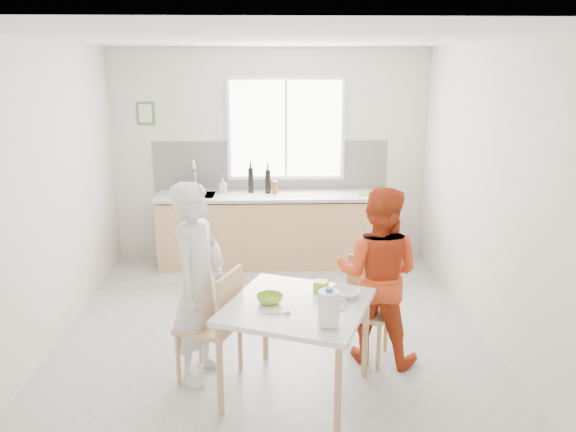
% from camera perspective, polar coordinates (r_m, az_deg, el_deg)
% --- Properties ---
extents(ground, '(4.50, 4.50, 0.00)m').
position_cam_1_polar(ground, '(5.49, -1.62, -11.83)').
color(ground, '#B7B7B2').
rests_on(ground, ground).
extents(room_shell, '(4.50, 4.50, 4.50)m').
position_cam_1_polar(room_shell, '(4.96, -1.76, 5.35)').
color(room_shell, silver).
rests_on(room_shell, ground).
extents(window, '(1.50, 0.06, 1.30)m').
position_cam_1_polar(window, '(7.16, -0.21, 8.83)').
color(window, white).
rests_on(window, room_shell).
extents(backsplash, '(3.00, 0.02, 0.65)m').
position_cam_1_polar(backsplash, '(7.24, -1.80, 5.09)').
color(backsplash, white).
rests_on(backsplash, room_shell).
extents(picture_frame, '(0.22, 0.03, 0.28)m').
position_cam_1_polar(picture_frame, '(7.31, -14.28, 10.07)').
color(picture_frame, '#4C7D39').
rests_on(picture_frame, room_shell).
extents(kitchen_counter, '(2.84, 0.64, 1.37)m').
position_cam_1_polar(kitchen_counter, '(7.15, -1.77, -1.70)').
color(kitchen_counter, tan).
rests_on(kitchen_counter, ground).
extents(dining_table, '(1.29, 1.29, 0.77)m').
position_cam_1_polar(dining_table, '(4.26, 0.94, -9.88)').
color(dining_table, white).
rests_on(dining_table, ground).
extents(chair_left, '(0.56, 0.56, 0.94)m').
position_cam_1_polar(chair_left, '(4.58, -7.28, -10.50)').
color(chair_left, tan).
rests_on(chair_left, ground).
extents(chair_far, '(0.52, 0.52, 0.87)m').
position_cam_1_polar(chair_far, '(4.98, 7.86, -8.76)').
color(chair_far, tan).
rests_on(chair_far, ground).
extents(person_white, '(0.58, 0.70, 1.63)m').
position_cam_1_polar(person_white, '(4.52, -9.07, -6.76)').
color(person_white, white).
rests_on(person_white, ground).
extents(person_red, '(0.91, 0.82, 1.54)m').
position_cam_1_polar(person_red, '(4.82, 9.10, -5.95)').
color(person_red, red).
rests_on(person_red, ground).
extents(bowl_green, '(0.26, 0.26, 0.06)m').
position_cam_1_polar(bowl_green, '(4.24, -1.86, -8.41)').
color(bowl_green, '#92C22C').
rests_on(bowl_green, dining_table).
extents(bowl_white, '(0.30, 0.30, 0.06)m').
position_cam_1_polar(bowl_white, '(4.36, 5.79, -7.81)').
color(bowl_white, silver).
rests_on(bowl_white, dining_table).
extents(milk_jug, '(0.20, 0.15, 0.26)m').
position_cam_1_polar(milk_jug, '(3.84, 4.23, -9.23)').
color(milk_jug, white).
rests_on(milk_jug, dining_table).
extents(green_box, '(0.13, 0.13, 0.09)m').
position_cam_1_polar(green_box, '(4.43, 3.36, -7.15)').
color(green_box, '#A0C62D').
rests_on(green_box, dining_table).
extents(spoon, '(0.16, 0.02, 0.01)m').
position_cam_1_polar(spoon, '(4.06, -1.15, -9.81)').
color(spoon, '#A5A5AA').
rests_on(spoon, dining_table).
extents(cutting_board, '(0.37, 0.28, 0.01)m').
position_cam_1_polar(cutting_board, '(7.13, 8.26, 2.34)').
color(cutting_board, '#89D430').
rests_on(cutting_board, kitchen_counter).
extents(wine_bottle_a, '(0.07, 0.07, 0.32)m').
position_cam_1_polar(wine_bottle_a, '(7.09, -3.80, 3.66)').
color(wine_bottle_a, black).
rests_on(wine_bottle_a, kitchen_counter).
extents(wine_bottle_b, '(0.07, 0.07, 0.30)m').
position_cam_1_polar(wine_bottle_b, '(7.05, -2.06, 3.54)').
color(wine_bottle_b, black).
rests_on(wine_bottle_b, kitchen_counter).
extents(jar_amber, '(0.06, 0.06, 0.16)m').
position_cam_1_polar(jar_amber, '(7.05, -1.32, 2.95)').
color(jar_amber, brown).
rests_on(jar_amber, kitchen_counter).
extents(soap_bottle, '(0.09, 0.09, 0.18)m').
position_cam_1_polar(soap_bottle, '(7.14, -6.62, 3.11)').
color(soap_bottle, '#999999').
rests_on(soap_bottle, kitchen_counter).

